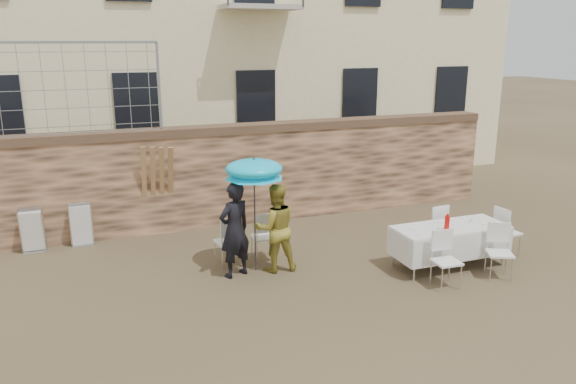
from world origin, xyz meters
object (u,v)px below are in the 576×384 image
object	(u,v)px
table_chair_front_left	(447,260)
chair_stack_right	(81,223)
man_suit	(235,230)
table_chair_front_right	(500,252)
banquet_table	(451,228)
soda_bottle	(447,223)
couple_chair_right	(263,235)
couple_chair_left	(227,240)
chair_stack_left	(33,228)
table_chair_back	(433,227)
umbrella	(254,172)
table_chair_side	(507,231)
woman_dress	(275,228)

from	to	relation	value
table_chair_front_left	chair_stack_right	size ratio (longest dim) A/B	1.04
man_suit	table_chair_front_right	world-z (taller)	man_suit
banquet_table	table_chair_front_right	world-z (taller)	table_chair_front_right
soda_bottle	banquet_table	bearing A→B (deg)	36.87
banquet_table	soda_bottle	distance (m)	0.30
couple_chair_right	couple_chair_left	bearing A→B (deg)	0.23
couple_chair_right	chair_stack_left	bearing A→B (deg)	-26.34
table_chair_back	umbrella	bearing A→B (deg)	-8.50
table_chair_front_left	chair_stack_left	xyz separation A→B (m)	(-6.61, 4.31, -0.02)
table_chair_front_right	chair_stack_left	xyz separation A→B (m)	(-7.71, 4.31, -0.02)
couple_chair_right	banquet_table	distance (m)	3.45
umbrella	couple_chair_right	bearing A→B (deg)	56.31
banquet_table	chair_stack_left	bearing A→B (deg)	153.75
table_chair_front_right	table_chair_side	size ratio (longest dim) A/B	1.00
table_chair_back	chair_stack_right	size ratio (longest dim) A/B	1.04
soda_bottle	table_chair_front_right	size ratio (longest dim) A/B	0.27
couple_chair_right	soda_bottle	distance (m)	3.36
umbrella	soda_bottle	xyz separation A→B (m)	(3.20, -1.20, -0.92)
table_chair_front_right	chair_stack_left	distance (m)	8.83
table_chair_back	banquet_table	bearing A→B (deg)	71.40
table_chair_side	chair_stack_left	distance (m)	9.28
table_chair_front_right	chair_stack_right	world-z (taller)	table_chair_front_right
chair_stack_left	woman_dress	bearing A→B (deg)	-32.06
woman_dress	table_chair_front_right	xyz separation A→B (m)	(3.55, -1.70, -0.33)
man_suit	table_chair_front_left	xyz separation A→B (m)	(3.20, -1.70, -0.38)
man_suit	couple_chair_right	world-z (taller)	man_suit
umbrella	couple_chair_left	bearing A→B (deg)	131.63
man_suit	couple_chair_left	world-z (taller)	man_suit
table_chair_front_right	table_chair_back	bearing A→B (deg)	125.47
table_chair_back	chair_stack_right	bearing A→B (deg)	-27.50
man_suit	chair_stack_left	world-z (taller)	man_suit
man_suit	umbrella	size ratio (longest dim) A/B	0.88
umbrella	table_chair_back	size ratio (longest dim) A/B	2.02
man_suit	soda_bottle	world-z (taller)	man_suit
umbrella	table_chair_side	distance (m)	5.07
table_chair_front_left	table_chair_side	world-z (taller)	same
woman_dress	table_chair_back	distance (m)	3.27
couple_chair_right	banquet_table	xyz separation A→B (m)	(3.10, -1.50, 0.25)
woman_dress	table_chair_side	world-z (taller)	woman_dress
table_chair_side	soda_bottle	bearing A→B (deg)	93.56
table_chair_front_left	chair_stack_left	bearing A→B (deg)	149.86
table_chair_front_right	table_chair_side	xyz separation A→B (m)	(0.90, 0.85, 0.00)
table_chair_front_left	chair_stack_left	distance (m)	7.89
umbrella	table_chair_front_left	world-z (taller)	umbrella
umbrella	banquet_table	world-z (taller)	umbrella
chair_stack_left	table_chair_front_right	bearing A→B (deg)	-29.18
table_chair_front_left	man_suit	bearing A→B (deg)	154.97
couple_chair_right	table_chair_back	world-z (taller)	same
woman_dress	man_suit	bearing A→B (deg)	4.32
umbrella	table_chair_front_right	bearing A→B (deg)	-24.76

